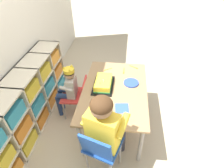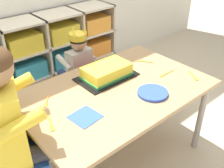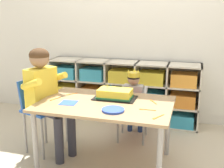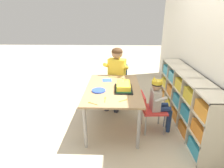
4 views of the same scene
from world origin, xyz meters
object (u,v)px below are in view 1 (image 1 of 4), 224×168
object	(u,v)px
birthday_cake_on_tray	(103,83)
fork_beside_plate_stack	(114,120)
activity_table	(115,93)
fork_near_child_seat	(124,71)
classroom_chair_blue	(77,94)
adult_helper_seated	(106,126)
paper_plate_stack	(131,83)
classroom_chair_adult_side	(101,148)
fork_near_cake_tray	(97,113)
fork_by_napkin	(134,67)
child_with_crown	(68,86)
fork_scattered_mid_table	(107,69)

from	to	relation	value
birthday_cake_on_tray	fork_beside_plate_stack	size ratio (longest dim) A/B	3.05
activity_table	fork_near_child_seat	bearing A→B (deg)	-12.90
fork_beside_plate_stack	classroom_chair_blue	bearing A→B (deg)	-26.80
adult_helper_seated	paper_plate_stack	distance (m)	0.79
activity_table	birthday_cake_on_tray	world-z (taller)	birthday_cake_on_tray
classroom_chair_adult_side	fork_near_child_seat	bearing A→B (deg)	-80.33
classroom_chair_blue	fork_near_cake_tray	size ratio (longest dim) A/B	5.59
classroom_chair_blue	birthday_cake_on_tray	xyz separation A→B (m)	(-0.09, -0.39, 0.30)
adult_helper_seated	fork_by_napkin	xyz separation A→B (m)	(1.13, -0.27, -0.06)
paper_plate_stack	classroom_chair_blue	bearing A→B (deg)	89.59
child_with_crown	fork_near_cake_tray	world-z (taller)	child_with_crown
child_with_crown	fork_scattered_mid_table	size ratio (longest dim) A/B	7.07
child_with_crown	birthday_cake_on_tray	xyz separation A→B (m)	(-0.08, -0.49, 0.15)
fork_near_cake_tray	fork_beside_plate_stack	size ratio (longest dim) A/B	0.80
fork_scattered_mid_table	classroom_chair_blue	bearing A→B (deg)	-177.37
fork_near_child_seat	fork_scattered_mid_table	xyz separation A→B (m)	(0.02, 0.23, -0.00)
classroom_chair_blue	child_with_crown	bearing A→B (deg)	-90.37
classroom_chair_adult_side	fork_scattered_mid_table	bearing A→B (deg)	-68.57
fork_by_napkin	fork_near_cake_tray	world-z (taller)	same
child_with_crown	adult_helper_seated	xyz separation A→B (m)	(-0.75, -0.61, 0.17)
paper_plate_stack	fork_near_cake_tray	distance (m)	0.65
paper_plate_stack	birthday_cake_on_tray	bearing A→B (deg)	103.20
birthday_cake_on_tray	activity_table	bearing A→B (deg)	-108.47
classroom_chair_adult_side	fork_beside_plate_stack	bearing A→B (deg)	-95.72
paper_plate_stack	fork_beside_plate_stack	distance (m)	0.64
classroom_chair_adult_side	child_with_crown	bearing A→B (deg)	-38.77
fork_near_cake_tray	child_with_crown	bearing A→B (deg)	-9.33
classroom_chair_adult_side	fork_beside_plate_stack	xyz separation A→B (m)	(0.24, -0.11, 0.14)
classroom_chair_blue	fork_beside_plate_stack	size ratio (longest dim) A/B	4.46
adult_helper_seated	fork_beside_plate_stack	world-z (taller)	adult_helper_seated
birthday_cake_on_tray	paper_plate_stack	xyz separation A→B (m)	(0.08, -0.35, -0.03)
adult_helper_seated	classroom_chair_adult_side	bearing A→B (deg)	90.00
fork_by_napkin	fork_beside_plate_stack	distance (m)	1.02
birthday_cake_on_tray	paper_plate_stack	world-z (taller)	birthday_cake_on_tray
fork_near_child_seat	paper_plate_stack	bearing A→B (deg)	-158.60
classroom_chair_blue	activity_table	bearing A→B (deg)	71.90
birthday_cake_on_tray	fork_near_child_seat	distance (m)	0.42
paper_plate_stack	fork_by_napkin	bearing A→B (deg)	-5.89
fork_scattered_mid_table	fork_near_child_seat	bearing A→B (deg)	-38.23
paper_plate_stack	fork_scattered_mid_table	xyz separation A→B (m)	(0.29, 0.34, -0.01)
birthday_cake_on_tray	classroom_chair_blue	bearing A→B (deg)	77.40
fork_near_cake_tray	fork_beside_plate_stack	distance (m)	0.21
child_with_crown	fork_near_cake_tray	bearing A→B (deg)	38.12
adult_helper_seated	fork_by_napkin	size ratio (longest dim) A/B	8.45
activity_table	classroom_chair_adult_side	size ratio (longest dim) A/B	1.61
classroom_chair_adult_side	paper_plate_stack	distance (m)	0.92
activity_table	paper_plate_stack	xyz separation A→B (m)	(0.13, -0.20, 0.07)
fork_near_child_seat	birthday_cake_on_tray	bearing A→B (deg)	144.45
paper_plate_stack	fork_near_child_seat	size ratio (longest dim) A/B	1.33
birthday_cake_on_tray	paper_plate_stack	size ratio (longest dim) A/B	2.10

